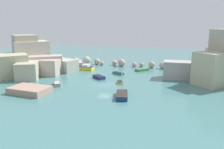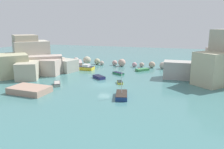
{
  "view_description": "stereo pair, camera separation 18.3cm",
  "coord_description": "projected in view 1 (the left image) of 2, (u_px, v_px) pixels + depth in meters",
  "views": [
    {
      "loc": [
        14.69,
        -41.03,
        12.02
      ],
      "look_at": [
        0.0,
        5.27,
        1.0
      ],
      "focal_mm": 34.9,
      "sensor_mm": 36.0,
      "label": 1
    },
    {
      "loc": [
        14.87,
        -40.97,
        12.02
      ],
      "look_at": [
        0.0,
        5.27,
        1.0
      ],
      "focal_mm": 34.9,
      "sensor_mm": 36.0,
      "label": 2
    }
  ],
  "objects": [
    {
      "name": "moored_boat_3",
      "position": [
        118.0,
        73.0,
        54.41
      ],
      "size": [
        3.32,
        2.65,
        0.51
      ],
      "rotation": [
        0.0,
        0.0,
        2.59
      ],
      "color": "#2F8154",
      "rests_on": "cove_water"
    },
    {
      "name": "stone_dock",
      "position": [
        30.0,
        90.0,
        39.44
      ],
      "size": [
        7.19,
        4.76,
        1.12
      ],
      "primitive_type": "cube",
      "rotation": [
        0.0,
        0.0,
        -0.05
      ],
      "color": "tan",
      "rests_on": "ground"
    },
    {
      "name": "rock_breakwater",
      "position": [
        119.0,
        63.0,
        65.56
      ],
      "size": [
        33.4,
        3.09,
        2.45
      ],
      "color": "#B5A49E",
      "rests_on": "ground"
    },
    {
      "name": "moored_boat_6",
      "position": [
        99.0,
        77.0,
        50.18
      ],
      "size": [
        3.59,
        3.31,
        0.66
      ],
      "rotation": [
        0.0,
        0.0,
        5.61
      ],
      "color": "navy",
      "rests_on": "cove_water"
    },
    {
      "name": "moored_boat_2",
      "position": [
        57.0,
        84.0,
        44.5
      ],
      "size": [
        2.69,
        3.24,
        0.62
      ],
      "rotation": [
        0.0,
        0.0,
        2.14
      ],
      "color": "gray",
      "rests_on": "cove_water"
    },
    {
      "name": "moored_boat_1",
      "position": [
        122.0,
        95.0,
        37.0
      ],
      "size": [
        2.94,
        4.85,
        4.8
      ],
      "rotation": [
        0.0,
        0.0,
        4.95
      ],
      "color": "navy",
      "rests_on": "cove_water"
    },
    {
      "name": "moored_boat_0",
      "position": [
        83.0,
        68.0,
        60.26
      ],
      "size": [
        6.62,
        2.35,
        1.58
      ],
      "rotation": [
        0.0,
        0.0,
        6.28
      ],
      "color": "yellow",
      "rests_on": "cove_water"
    },
    {
      "name": "cove_water",
      "position": [
        104.0,
        85.0,
        45.13
      ],
      "size": [
        160.0,
        160.0,
        0.0
      ],
      "primitive_type": "plane",
      "color": "#467C7C",
      "rests_on": "ground"
    },
    {
      "name": "cliff_headland_left",
      "position": [
        32.0,
        60.0,
        58.36
      ],
      "size": [
        26.12,
        26.65,
        9.49
      ],
      "color": "#B5A499",
      "rests_on": "ground"
    },
    {
      "name": "channel_buoy",
      "position": [
        139.0,
        69.0,
        59.13
      ],
      "size": [
        0.68,
        0.68,
        0.68
      ],
      "primitive_type": "sphere",
      "color": "red",
      "rests_on": "cove_water"
    },
    {
      "name": "moored_boat_4",
      "position": [
        142.0,
        70.0,
        58.73
      ],
      "size": [
        3.62,
        3.76,
        0.6
      ],
      "rotation": [
        0.0,
        0.0,
        0.83
      ],
      "color": "#3B854F",
      "rests_on": "cove_water"
    },
    {
      "name": "moored_boat_7",
      "position": [
        120.0,
        82.0,
        45.91
      ],
      "size": [
        1.82,
        2.47,
        0.51
      ],
      "rotation": [
        0.0,
        0.0,
        5.1
      ],
      "color": "yellow",
      "rests_on": "cove_water"
    },
    {
      "name": "moored_boat_5",
      "position": [
        175.0,
        72.0,
        54.98
      ],
      "size": [
        2.68,
        3.53,
        0.71
      ],
      "rotation": [
        0.0,
        0.0,
        5.24
      ],
      "color": "gray",
      "rests_on": "cove_water"
    },
    {
      "name": "cliff_headland_right",
      "position": [
        223.0,
        65.0,
        47.61
      ],
      "size": [
        24.03,
        25.24,
        11.22
      ],
      "color": "#A7A18D",
      "rests_on": "ground"
    }
  ]
}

